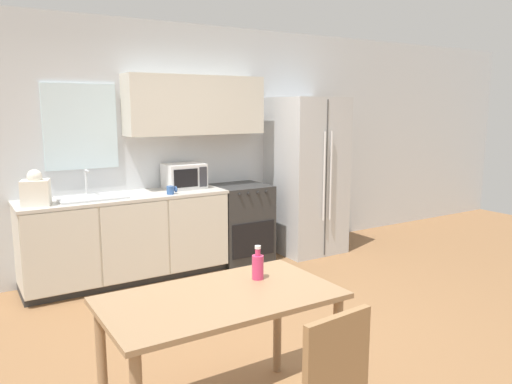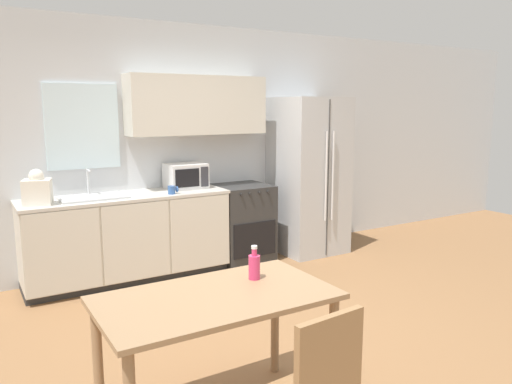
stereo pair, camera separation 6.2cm
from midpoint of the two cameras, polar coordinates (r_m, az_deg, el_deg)
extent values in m
plane|color=olive|center=(4.12, -0.67, -16.09)|extent=(12.00, 12.00, 0.00)
cube|color=silver|center=(5.65, -11.95, 5.03)|extent=(12.00, 0.06, 2.70)
cube|color=silver|center=(5.38, -19.73, 7.05)|extent=(0.72, 0.04, 0.86)
cube|color=beige|center=(5.62, -7.21, 9.82)|extent=(1.58, 0.32, 0.64)
cube|color=#333333|center=(5.50, -14.78, -9.18)|extent=(2.07, 0.53, 0.08)
cube|color=beige|center=(5.35, -14.89, -4.86)|extent=(2.07, 0.59, 0.79)
cube|color=beige|center=(4.92, -21.59, -6.51)|extent=(0.67, 0.01, 0.77)
cube|color=beige|center=(5.07, -13.89, -5.61)|extent=(0.67, 0.01, 0.77)
cube|color=beige|center=(5.31, -6.80, -4.69)|extent=(0.67, 0.01, 0.77)
cube|color=beige|center=(5.26, -15.09, -0.53)|extent=(2.09, 0.61, 0.03)
cube|color=#2D2D2D|center=(5.87, -2.12, -3.52)|extent=(0.62, 0.59, 0.89)
cube|color=black|center=(5.65, -0.59, -5.44)|extent=(0.54, 0.01, 0.39)
cylinder|color=#262626|center=(5.45, -2.14, -0.31)|extent=(0.03, 0.02, 0.03)
cylinder|color=#262626|center=(5.50, -1.12, -0.21)|extent=(0.03, 0.02, 0.03)
cylinder|color=#262626|center=(5.56, -0.02, -0.09)|extent=(0.03, 0.02, 0.03)
cylinder|color=#262626|center=(5.62, 0.95, 0.01)|extent=(0.03, 0.02, 0.03)
cube|color=silver|center=(6.20, 5.47, 1.90)|extent=(0.78, 0.76, 1.90)
cube|color=#3F3F3F|center=(5.90, 7.72, 1.46)|extent=(0.01, 0.01, 1.84)
cylinder|color=silver|center=(5.85, 7.51, 1.76)|extent=(0.02, 0.02, 1.05)
cylinder|color=silver|center=(5.91, 8.26, 1.83)|extent=(0.02, 0.02, 1.05)
cube|color=#B7BABC|center=(5.18, -18.63, -0.61)|extent=(0.64, 0.42, 0.02)
cylinder|color=silver|center=(5.32, -19.14, 1.11)|extent=(0.02, 0.02, 0.25)
cylinder|color=silver|center=(5.24, -19.04, 2.28)|extent=(0.02, 0.14, 0.02)
cube|color=silver|center=(5.57, -8.54, 1.82)|extent=(0.43, 0.33, 0.27)
cube|color=black|center=(5.39, -8.33, 1.57)|extent=(0.27, 0.01, 0.20)
cube|color=#2D2D33|center=(5.48, -6.37, 1.74)|extent=(0.09, 0.01, 0.22)
cylinder|color=#335999|center=(5.22, -10.10, 0.21)|extent=(0.08, 0.08, 0.09)
torus|color=#335999|center=(5.24, -9.50, 0.31)|extent=(0.02, 0.06, 0.06)
cube|color=silver|center=(4.98, -24.19, -0.07)|extent=(0.29, 0.27, 0.24)
sphere|color=silver|center=(4.96, -24.31, 1.61)|extent=(0.17, 0.17, 0.13)
cube|color=#997551|center=(2.82, -4.70, -11.96)|extent=(1.30, 0.73, 0.03)
cylinder|color=#997551|center=(3.05, 8.62, -18.23)|extent=(0.06, 0.06, 0.74)
cylinder|color=#997551|center=(3.06, -17.79, -18.52)|extent=(0.06, 0.06, 0.74)
cylinder|color=#997551|center=(3.48, 1.93, -14.40)|extent=(0.06, 0.06, 0.74)
cube|color=#997047|center=(2.28, 8.42, -19.29)|extent=(0.37, 0.07, 0.48)
cylinder|color=#DB386B|center=(3.03, -0.39, -8.60)|extent=(0.07, 0.07, 0.15)
cylinder|color=#DB386B|center=(3.00, -0.39, -6.89)|extent=(0.03, 0.03, 0.04)
cylinder|color=white|center=(2.99, -0.39, -6.33)|extent=(0.04, 0.04, 0.02)
camera|label=1|loc=(0.03, -90.41, -0.07)|focal=35.00mm
camera|label=2|loc=(0.03, 89.59, 0.07)|focal=35.00mm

